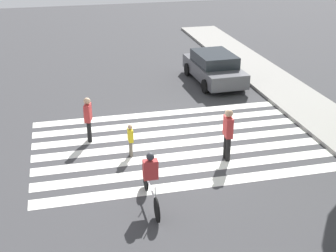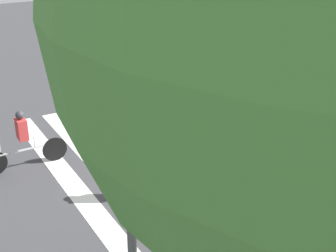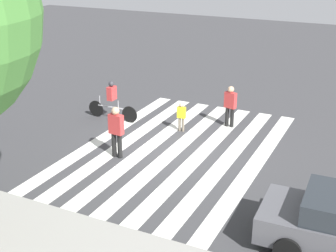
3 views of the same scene
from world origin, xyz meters
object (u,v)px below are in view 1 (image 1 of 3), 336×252
Objects in this scene: cyclist_far_lane at (151,178)px; pedestrian_adult_yellow_jacket at (228,132)px; pedestrian_child_with_backpack at (88,117)px; car_parked_silver_sedan at (214,67)px; pedestrian_adult_blue_shirt at (130,138)px.

pedestrian_adult_yellow_jacket is at bearing 124.78° from cyclist_far_lane.
pedestrian_child_with_backpack is at bearing -163.61° from cyclist_far_lane.
car_parked_silver_sedan is (-7.70, 2.13, -0.26)m from pedestrian_adult_yellow_jacket.
pedestrian_child_with_backpack reaches higher than pedestrian_adult_blue_shirt.
pedestrian_adult_blue_shirt is (-0.99, -3.05, -0.36)m from pedestrian_adult_yellow_jacket.
cyclist_far_lane is at bearing 178.24° from pedestrian_adult_blue_shirt.
pedestrian_adult_yellow_jacket reaches higher than car_parked_silver_sedan.
pedestrian_child_with_backpack is 4.73m from cyclist_far_lane.
pedestrian_child_with_backpack is 8.29m from car_parked_silver_sedan.
pedestrian_adult_yellow_jacket is 0.78× the size of cyclist_far_lane.
car_parked_silver_sedan is at bearing -10.50° from pedestrian_adult_yellow_jacket.
cyclist_far_lane reaches higher than car_parked_silver_sedan.
pedestrian_child_with_backpack is at bearing 37.01° from pedestrian_adult_blue_shirt.
cyclist_far_lane is 11.02m from car_parked_silver_sedan.
car_parked_silver_sedan is at bearing -40.63° from pedestrian_adult_blue_shirt.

